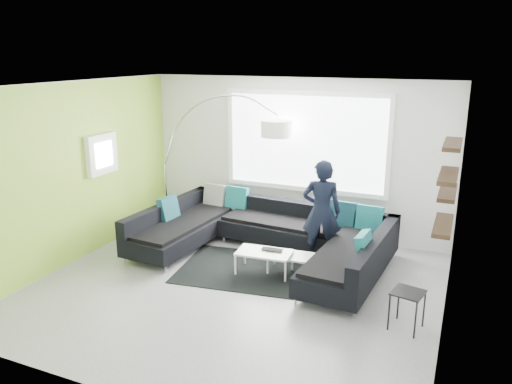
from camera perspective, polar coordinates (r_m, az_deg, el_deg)
ground at (r=7.17m, az=-2.44°, el=-10.93°), size 5.50×5.50×0.00m
room_shell at (r=6.73m, az=-1.56°, el=3.65°), size 5.54×5.04×2.82m
sectional_sofa at (r=7.93m, az=0.55°, el=-5.35°), size 3.98×2.63×0.83m
rug at (r=7.71m, az=-0.83°, el=-8.88°), size 2.26×1.77×0.01m
coffee_table at (r=7.57m, az=2.48°, el=-8.01°), size 1.10×0.70×0.34m
arc_lamp at (r=9.14m, az=-10.41°, el=3.15°), size 2.43×1.03×2.53m
side_table at (r=6.38m, az=16.83°, el=-12.80°), size 0.42×0.42×0.48m
person at (r=7.81m, az=7.50°, el=-2.24°), size 0.79×0.68×1.65m
laptop at (r=7.49m, az=1.73°, el=-6.74°), size 0.35×0.24×0.03m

